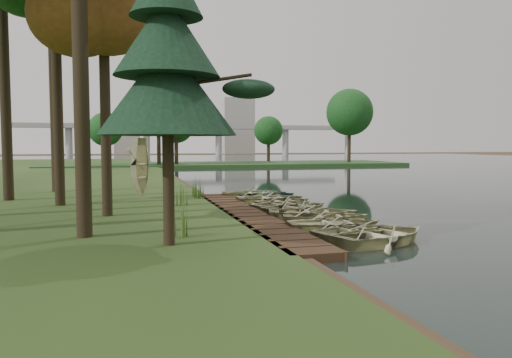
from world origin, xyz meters
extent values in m
plane|color=#3D2F1D|center=(0.00, 0.00, 0.00)|extent=(300.00, 300.00, 0.00)
cube|color=#352214|center=(-1.60, 0.00, 0.15)|extent=(1.60, 16.00, 0.30)
cube|color=#274820|center=(8.00, 50.00, 0.23)|extent=(50.00, 14.00, 0.45)
cylinder|color=black|center=(-15.33, 50.00, 2.85)|extent=(0.50, 0.50, 4.80)
sphere|color=#184719|center=(-15.33, 50.00, 6.45)|extent=(5.60, 5.60, 5.60)
cylinder|color=black|center=(-8.67, 50.00, 2.85)|extent=(0.50, 0.50, 4.80)
sphere|color=#184719|center=(-8.67, 50.00, 6.45)|extent=(5.60, 5.60, 5.60)
cylinder|color=black|center=(-2.00, 50.00, 2.85)|extent=(0.50, 0.50, 4.80)
sphere|color=#184719|center=(-2.00, 50.00, 6.45)|extent=(5.60, 5.60, 5.60)
cylinder|color=black|center=(4.67, 50.00, 2.85)|extent=(0.50, 0.50, 4.80)
sphere|color=#184719|center=(4.67, 50.00, 6.45)|extent=(5.60, 5.60, 5.60)
cylinder|color=black|center=(11.33, 50.00, 2.85)|extent=(0.50, 0.50, 4.80)
sphere|color=#184719|center=(11.33, 50.00, 6.45)|extent=(5.60, 5.60, 5.60)
cylinder|color=black|center=(18.00, 50.00, 2.85)|extent=(0.50, 0.50, 4.80)
sphere|color=#184719|center=(18.00, 50.00, 6.45)|extent=(5.60, 5.60, 5.60)
cylinder|color=black|center=(24.67, 50.00, 2.85)|extent=(0.50, 0.50, 4.80)
sphere|color=#184719|center=(24.67, 50.00, 6.45)|extent=(5.60, 5.60, 5.60)
cube|color=#A5A5A0|center=(10.00, 120.00, 8.00)|extent=(90.00, 4.00, 1.20)
cylinder|color=#A5A5A0|center=(-20.00, 120.00, 4.00)|extent=(1.80, 1.80, 8.00)
cylinder|color=#A5A5A0|center=(0.00, 120.00, 4.00)|extent=(1.80, 1.80, 8.00)
cylinder|color=#A5A5A0|center=(20.00, 120.00, 4.00)|extent=(1.80, 1.80, 8.00)
cylinder|color=#A5A5A0|center=(40.00, 120.00, 4.00)|extent=(1.80, 1.80, 8.00)
cylinder|color=#A5A5A0|center=(60.00, 120.00, 4.00)|extent=(1.80, 1.80, 8.00)
cube|color=#A5A5A0|center=(30.00, 140.00, 9.00)|extent=(10.00, 8.00, 18.00)
cube|color=#A5A5A0|center=(-5.00, 145.00, 6.00)|extent=(8.00, 8.00, 12.00)
imported|color=#C0BD8B|center=(1.23, -6.15, 0.42)|extent=(4.23, 3.59, 0.74)
imported|color=#C0BD8B|center=(0.87, -5.16, 0.38)|extent=(3.61, 2.96, 0.65)
imported|color=#C0BD8B|center=(0.73, -3.70, 0.39)|extent=(3.55, 2.71, 0.69)
imported|color=#C0BD8B|center=(1.07, -2.04, 0.40)|extent=(3.79, 3.06, 0.69)
imported|color=#C0BD8B|center=(0.97, -1.00, 0.43)|extent=(4.18, 3.44, 0.75)
imported|color=#C0BD8B|center=(0.98, 0.87, 0.41)|extent=(4.14, 3.62, 0.71)
imported|color=#C0BD8B|center=(0.75, 2.13, 0.38)|extent=(3.79, 3.21, 0.67)
imported|color=#C0BD8B|center=(1.23, 3.48, 0.36)|extent=(3.47, 2.87, 0.62)
imported|color=#C0BD8B|center=(0.87, 4.66, 0.41)|extent=(3.63, 2.69, 0.72)
imported|color=#2B6C78|center=(1.27, 6.29, 0.38)|extent=(3.54, 2.80, 0.66)
imported|color=#C0BD8B|center=(0.72, 7.17, 0.43)|extent=(3.92, 3.01, 0.76)
imported|color=#C0BD8B|center=(-5.53, 6.66, 0.62)|extent=(3.82, 3.45, 0.65)
cylinder|color=black|center=(-7.60, -3.95, 5.89)|extent=(0.46, 0.46, 11.18)
cylinder|color=black|center=(-7.06, 0.56, 4.26)|extent=(0.40, 0.40, 7.93)
ellipsoid|color=brown|center=(-7.06, 0.56, 8.23)|extent=(3.50, 3.50, 2.98)
cylinder|color=black|center=(-9.26, 4.65, 5.66)|extent=(0.45, 0.45, 10.72)
cylinder|color=black|center=(-12.01, 7.53, 6.90)|extent=(0.50, 0.50, 13.20)
cylinder|color=black|center=(-10.29, 11.81, 6.33)|extent=(0.48, 0.48, 12.06)
cylinder|color=black|center=(-5.23, -5.82, 2.08)|extent=(0.32, 0.32, 3.56)
cone|color=black|center=(-5.23, -5.82, 4.66)|extent=(3.80, 3.80, 2.60)
cone|color=black|center=(-5.23, -5.82, 6.08)|extent=(2.90, 2.90, 2.25)
cone|color=#3F661E|center=(-4.77, -4.76, 0.80)|extent=(0.60, 0.60, 0.99)
cone|color=#3F661E|center=(-3.83, 2.95, 0.79)|extent=(0.60, 0.60, 0.98)
cone|color=#3F661E|center=(-2.60, 5.96, 0.86)|extent=(0.60, 0.60, 1.13)
cone|color=#3F661E|center=(-2.62, 6.72, 0.78)|extent=(0.60, 0.60, 0.97)
camera|label=1|loc=(-6.45, -19.76, 3.11)|focal=35.00mm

